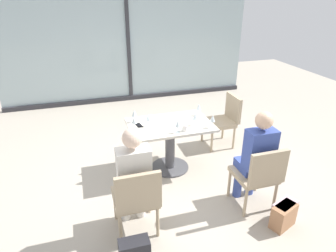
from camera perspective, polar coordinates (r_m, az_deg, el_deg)
The scene contains 20 objects.
ground_plane at distance 4.56m, azimuth 0.37°, elevation -7.93°, with size 12.00×12.00×0.00m, color #A89E8E.
window_wall_backdrop at distance 7.06m, azimuth -7.57°, elevation 14.43°, with size 5.69×0.10×2.70m.
dining_table_main at distance 4.30m, azimuth 0.39°, elevation -2.08°, with size 1.17×0.78×0.73m.
chair_front_right at distance 3.70m, azimuth 16.97°, elevation -8.72°, with size 0.46×0.50×0.87m.
chair_front_left at distance 3.21m, azimuth -6.08°, elevation -13.31°, with size 0.46×0.50×0.87m.
chair_far_right at distance 5.08m, azimuth 10.70°, elevation 1.57°, with size 0.51×0.46×0.87m.
person_front_right at distance 3.67m, azimuth 16.45°, elevation -5.19°, with size 0.34×0.39×1.26m.
person_front_left at distance 3.18m, azimuth -6.64°, elevation -9.25°, with size 0.34×0.39×1.26m.
wine_glass_0 at distance 4.09m, azimuth 8.53°, elevation 1.42°, with size 0.07×0.07×0.18m.
wine_glass_1 at distance 4.24m, azimuth -6.47°, elevation 2.39°, with size 0.07×0.07×0.18m.
wine_glass_2 at distance 4.02m, azimuth -6.45°, elevation 1.11°, with size 0.07×0.07×0.18m.
wine_glass_3 at distance 4.13m, azimuth 5.23°, elevation 1.81°, with size 0.07×0.07×0.18m.
wine_glass_4 at distance 4.47m, azimuth 5.91°, elevation 3.62°, with size 0.07×0.07×0.18m.
wine_glass_5 at distance 3.90m, azimuth 1.88°, elevation 0.47°, with size 0.07×0.07×0.18m.
wine_glass_6 at distance 4.09m, azimuth -3.75°, elevation 1.64°, with size 0.07×0.07×0.18m.
coffee_cup at distance 3.98m, azimuth 3.24°, elevation -0.39°, with size 0.08×0.08×0.09m, color white.
cell_phone_on_table at distance 4.18m, azimuth -5.60°, elevation 0.17°, with size 0.07×0.14×0.01m, color black.
handbag_0 at distance 3.79m, azimuth 21.28°, elevation -15.14°, with size 0.30×0.16×0.28m, color beige.
handbag_1 at distance 3.17m, azimuth -6.40°, elevation -22.79°, with size 0.30×0.16×0.28m, color #232328.
handbag_2 at distance 3.74m, azimuth 21.18°, elevation -15.76°, with size 0.30×0.16×0.28m, color #A3704C.
Camera 1 is at (-1.14, -3.66, 2.48)m, focal length 31.92 mm.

